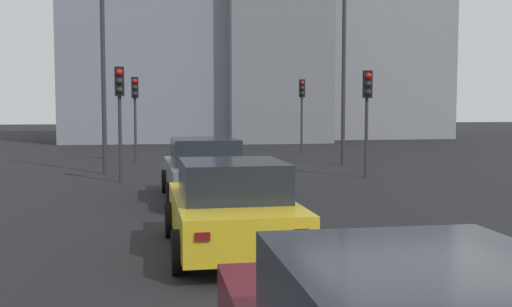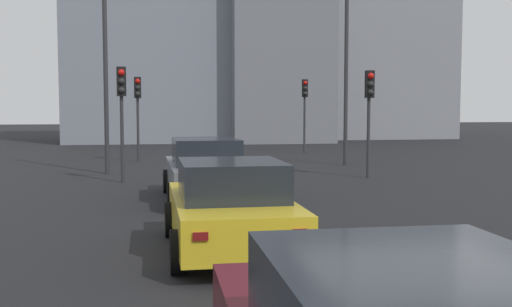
{
  "view_description": "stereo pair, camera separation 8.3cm",
  "coord_description": "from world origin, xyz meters",
  "px_view_note": "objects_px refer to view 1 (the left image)",
  "views": [
    {
      "loc": [
        -6.27,
        3.11,
        2.37
      ],
      "look_at": [
        5.05,
        0.93,
        1.49
      ],
      "focal_mm": 43.25,
      "sensor_mm": 36.0,
      "label": 1
    },
    {
      "loc": [
        -6.28,
        3.03,
        2.37
      ],
      "look_at": [
        5.05,
        0.93,
        1.49
      ],
      "focal_mm": 43.25,
      "sensor_mm": 36.0,
      "label": 2
    }
  ],
  "objects_px": {
    "traffic_light_far_left": "(135,101)",
    "traffic_light_near_left": "(120,99)",
    "car_yellow_right_second": "(231,208)",
    "street_lamp_kerbside": "(103,42)",
    "traffic_light_far_right": "(367,101)",
    "car_grey_right_lead": "(204,170)",
    "street_lamp_far": "(344,37)",
    "traffic_light_near_right": "(302,100)"
  },
  "relations": [
    {
      "from": "traffic_light_far_left",
      "to": "traffic_light_near_left",
      "type": "bearing_deg",
      "value": -9.19
    },
    {
      "from": "car_yellow_right_second",
      "to": "street_lamp_kerbside",
      "type": "bearing_deg",
      "value": 12.47
    },
    {
      "from": "car_yellow_right_second",
      "to": "traffic_light_far_left",
      "type": "xyz_separation_m",
      "value": [
        16.85,
        1.56,
        1.89
      ]
    },
    {
      "from": "traffic_light_far_left",
      "to": "traffic_light_far_right",
      "type": "relative_size",
      "value": 1.02
    },
    {
      "from": "car_grey_right_lead",
      "to": "traffic_light_far_right",
      "type": "relative_size",
      "value": 1.33
    },
    {
      "from": "traffic_light_far_left",
      "to": "street_lamp_far",
      "type": "height_order",
      "value": "street_lamp_far"
    },
    {
      "from": "traffic_light_near_left",
      "to": "traffic_light_far_left",
      "type": "xyz_separation_m",
      "value": [
        7.2,
        -0.45,
        0.02
      ]
    },
    {
      "from": "traffic_light_near_right",
      "to": "street_lamp_far",
      "type": "bearing_deg",
      "value": 2.91
    },
    {
      "from": "car_grey_right_lead",
      "to": "traffic_light_far_left",
      "type": "relative_size",
      "value": 1.3
    },
    {
      "from": "street_lamp_kerbside",
      "to": "street_lamp_far",
      "type": "xyz_separation_m",
      "value": [
        1.52,
        -9.31,
        0.54
      ]
    },
    {
      "from": "car_yellow_right_second",
      "to": "traffic_light_far_right",
      "type": "relative_size",
      "value": 1.17
    },
    {
      "from": "car_grey_right_lead",
      "to": "traffic_light_far_right",
      "type": "xyz_separation_m",
      "value": [
        3.84,
        -5.83,
        1.81
      ]
    },
    {
      "from": "car_grey_right_lead",
      "to": "traffic_light_far_right",
      "type": "height_order",
      "value": "traffic_light_far_right"
    },
    {
      "from": "traffic_light_far_right",
      "to": "traffic_light_near_right",
      "type": "bearing_deg",
      "value": 179.31
    },
    {
      "from": "street_lamp_kerbside",
      "to": "traffic_light_near_right",
      "type": "bearing_deg",
      "value": -48.73
    },
    {
      "from": "traffic_light_far_left",
      "to": "traffic_light_far_right",
      "type": "distance_m",
      "value": 10.54
    },
    {
      "from": "car_yellow_right_second",
      "to": "traffic_light_far_left",
      "type": "height_order",
      "value": "traffic_light_far_left"
    },
    {
      "from": "car_grey_right_lead",
      "to": "street_lamp_far",
      "type": "bearing_deg",
      "value": -38.04
    },
    {
      "from": "traffic_light_near_left",
      "to": "car_grey_right_lead",
      "type": "bearing_deg",
      "value": 23.33
    },
    {
      "from": "traffic_light_far_right",
      "to": "street_lamp_kerbside",
      "type": "height_order",
      "value": "street_lamp_kerbside"
    },
    {
      "from": "car_yellow_right_second",
      "to": "traffic_light_near_left",
      "type": "bearing_deg",
      "value": 12.29
    },
    {
      "from": "traffic_light_far_right",
      "to": "street_lamp_far",
      "type": "height_order",
      "value": "street_lamp_far"
    },
    {
      "from": "car_yellow_right_second",
      "to": "traffic_light_near_right",
      "type": "distance_m",
      "value": 21.88
    },
    {
      "from": "traffic_light_near_left",
      "to": "street_lamp_far",
      "type": "xyz_separation_m",
      "value": [
        4.3,
        -8.7,
        2.55
      ]
    },
    {
      "from": "car_yellow_right_second",
      "to": "traffic_light_far_right",
      "type": "distance_m",
      "value": 11.38
    },
    {
      "from": "traffic_light_near_left",
      "to": "street_lamp_kerbside",
      "type": "xyz_separation_m",
      "value": [
        2.78,
        0.62,
        2.01
      ]
    },
    {
      "from": "traffic_light_near_right",
      "to": "street_lamp_kerbside",
      "type": "height_order",
      "value": "street_lamp_kerbside"
    },
    {
      "from": "traffic_light_near_left",
      "to": "traffic_light_near_right",
      "type": "xyz_separation_m",
      "value": [
        11.05,
        -8.81,
        0.11
      ]
    },
    {
      "from": "car_grey_right_lead",
      "to": "car_yellow_right_second",
      "type": "height_order",
      "value": "car_grey_right_lead"
    },
    {
      "from": "car_grey_right_lead",
      "to": "traffic_light_near_right",
      "type": "distance_m",
      "value": 16.56
    },
    {
      "from": "traffic_light_near_right",
      "to": "street_lamp_far",
      "type": "relative_size",
      "value": 0.42
    },
    {
      "from": "car_grey_right_lead",
      "to": "traffic_light_near_right",
      "type": "bearing_deg",
      "value": -23.62
    },
    {
      "from": "traffic_light_near_left",
      "to": "traffic_light_near_right",
      "type": "bearing_deg",
      "value": 136.28
    },
    {
      "from": "traffic_light_far_right",
      "to": "street_lamp_far",
      "type": "bearing_deg",
      "value": 174.53
    },
    {
      "from": "car_grey_right_lead",
      "to": "street_lamp_kerbside",
      "type": "distance_m",
      "value": 8.27
    },
    {
      "from": "traffic_light_near_left",
      "to": "street_lamp_far",
      "type": "bearing_deg",
      "value": 111.12
    },
    {
      "from": "car_grey_right_lead",
      "to": "street_lamp_kerbside",
      "type": "bearing_deg",
      "value": 22.56
    },
    {
      "from": "traffic_light_far_left",
      "to": "traffic_light_near_right",
      "type": "bearing_deg",
      "value": 109.09
    },
    {
      "from": "traffic_light_far_left",
      "to": "car_yellow_right_second",
      "type": "bearing_deg",
      "value": -0.35
    },
    {
      "from": "traffic_light_near_left",
      "to": "traffic_light_far_right",
      "type": "bearing_deg",
      "value": 83.75
    },
    {
      "from": "car_yellow_right_second",
      "to": "traffic_light_far_left",
      "type": "distance_m",
      "value": 17.03
    },
    {
      "from": "car_grey_right_lead",
      "to": "traffic_light_near_left",
      "type": "height_order",
      "value": "traffic_light_near_left"
    }
  ]
}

